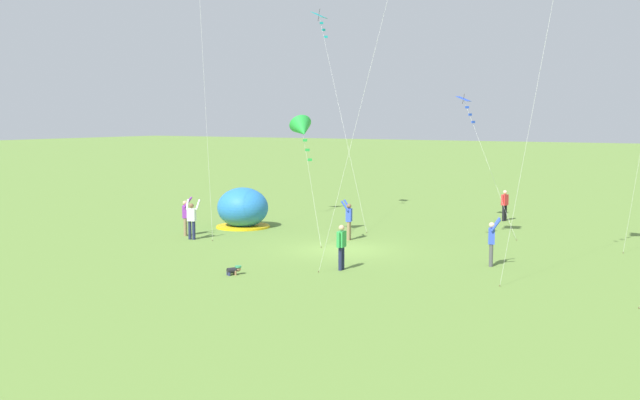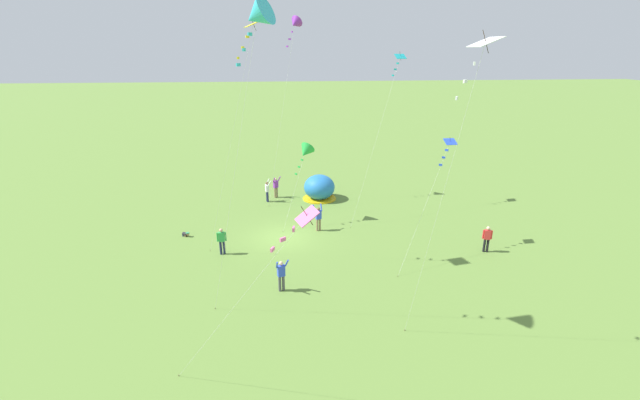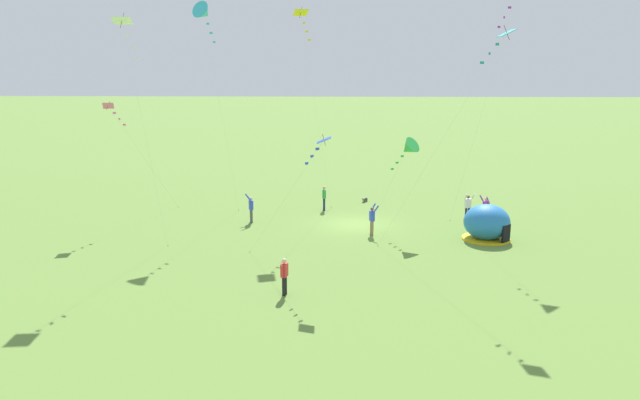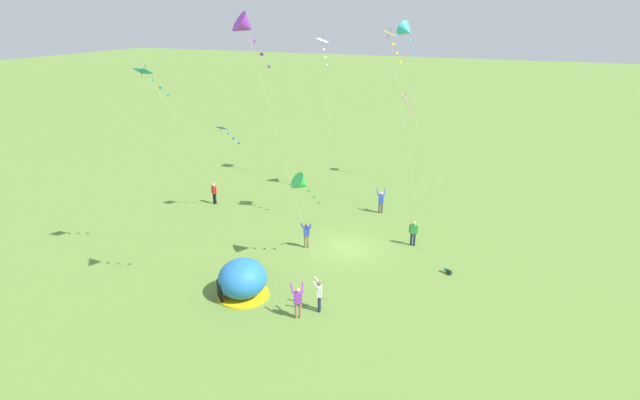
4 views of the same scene
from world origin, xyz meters
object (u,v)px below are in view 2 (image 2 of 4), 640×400
Objects in this scene: person_near_tent at (281,274)px; kite_blue at (448,148)px; person_far_back at (222,240)px; kite_purple at (295,24)px; kite_white at (480,55)px; popup_tent at (319,188)px; kite_yellow at (250,34)px; person_flying_kite at (276,186)px; toddler_crawling at (186,234)px; kite_cyan at (257,15)px; kite_pink at (296,228)px; kite_teal at (398,63)px; person_strolling at (267,190)px; kite_green at (305,152)px; person_watching_sky at (487,238)px; person_arms_raised at (318,217)px.

kite_blue is (-4.80, 10.32, 5.39)m from person_near_tent.
kite_purple is (-11.08, 5.27, 12.95)m from person_far_back.
kite_purple reaches higher than kite_white.
popup_tent is 0.21× the size of kite_yellow.
kite_white reaches higher than person_flying_kite.
kite_cyan reaches higher than toddler_crawling.
popup_tent is at bearing 172.61° from kite_pink.
person_flying_kite is at bearing -160.55° from kite_white.
kite_yellow is at bearing -46.94° from kite_teal.
toddler_crawling is at bearing -70.72° from kite_teal.
kite_blue is at bearing 124.55° from kite_cyan.
kite_teal reaches higher than kite_blue.
person_flying_kite is 15.75m from kite_blue.
popup_tent reaches higher than person_strolling.
person_strolling is at bearing -129.87° from kite_blue.
person_far_back is (2.96, 2.80, 0.79)m from toddler_crawling.
popup_tent is at bearing 93.24° from person_strolling.
toddler_crawling is 0.31× the size of person_far_back.
kite_green is at bearing -161.63° from kite_white.
person_watching_sky is at bearing 47.73° from person_flying_kite.
kite_purple is (-8.01, -1.02, 12.92)m from person_arms_raised.
toddler_crawling is 10.01m from kite_green.
person_far_back is 0.91× the size of person_strolling.
person_arms_raised is at bearing 29.41° from person_strolling.
kite_cyan is at bearing -11.80° from person_near_tent.
kite_green reaches higher than person_far_back.
popup_tent is 0.19× the size of kite_purple.
kite_cyan reaches higher than person_strolling.
person_arms_raised is 0.24× the size of kite_pink.
kite_purple is at bearing 120.63° from person_strolling.
toddler_crawling is 0.31× the size of person_watching_sky.
kite_pink is (13.23, -9.84, 0.80)m from kite_blue.
kite_pink is (13.10, 4.06, 6.22)m from person_far_back.
person_near_tent is 0.27× the size of kite_blue.
kite_teal is (-15.80, 9.83, -2.14)m from kite_cyan.
kite_blue reaches higher than person_watching_sky.
kite_teal reaches higher than person_flying_kite.
kite_teal is at bearing 157.80° from kite_pink.
kite_pink is (16.17, -2.23, 6.19)m from person_arms_raised.
kite_yellow reaches higher than kite_green.
kite_blue is (9.40, 11.25, 5.39)m from person_strolling.
popup_tent is 4.39m from person_strolling.
person_watching_sky is 13.35m from kite_green.
toddler_crawling is at bearing -39.67° from person_strolling.
person_watching_sky reaches higher than toddler_crawling.
popup_tent reaches higher than person_near_tent.
person_far_back is at bearing -157.66° from kite_cyan.
person_strolling is at bearing 178.86° from kite_yellow.
kite_white is (12.79, 13.35, 11.68)m from toddler_crawling.
kite_cyan is 14.87m from kite_blue.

